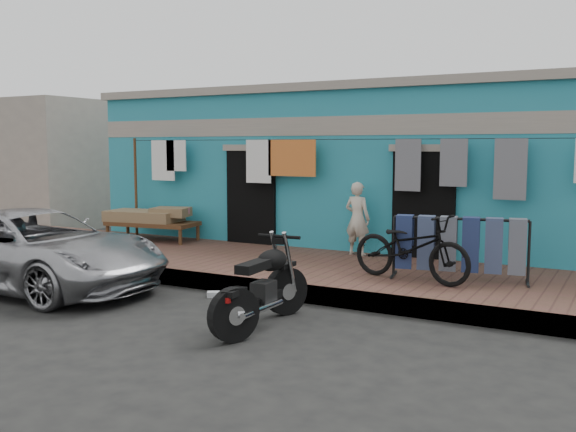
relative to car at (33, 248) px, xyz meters
The scene contains 15 objects.
ground 3.61m from the car, ahead, with size 80.00×80.00×0.00m, color black.
sidewalk 4.46m from the car, 37.04° to the left, with size 28.00×3.00×0.25m, color brown.
curb 3.78m from the car, 19.03° to the left, with size 28.00×0.10×0.25m, color gray.
building 7.61m from the car, 62.02° to the left, with size 12.20×5.20×3.36m.
neighbor_left 10.07m from the car, 138.21° to the left, with size 6.00×5.00×3.40m, color #9E9384.
clothesline 5.22m from the car, 50.39° to the left, with size 10.06×0.06×2.10m.
car is the anchor object (origin of this frame).
seated_person 5.38m from the car, 46.07° to the left, with size 0.47×0.31×1.30m, color beige.
bicycle 5.71m from the car, 22.94° to the left, with size 0.65×1.84×1.19m, color black.
motorcycle 4.17m from the car, ahead, with size 0.66×1.68×1.07m, color black, non-canonical shape.
charpoy 3.57m from the car, 100.68° to the left, with size 2.05×1.17×0.65m, color brown, non-canonical shape.
jeans_rack 6.40m from the car, 23.91° to the left, with size 2.02×0.76×0.95m, color black, non-canonical shape.
litter_a 2.94m from the car, 17.60° to the left, with size 0.18×0.14×0.08m, color silver.
litter_b 4.18m from the car, 12.14° to the left, with size 0.18×0.13×0.09m, color silver.
litter_c 3.30m from the car, 10.64° to the left, with size 0.22×0.18×0.09m, color silver.
Camera 1 is at (4.56, -6.26, 2.18)m, focal length 40.00 mm.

